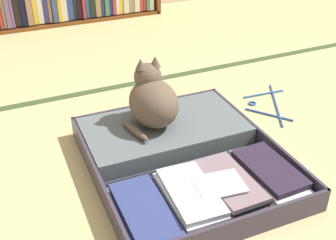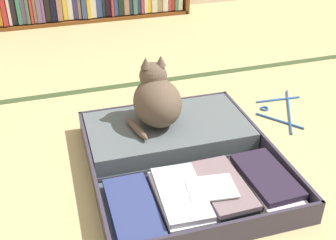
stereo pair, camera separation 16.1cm
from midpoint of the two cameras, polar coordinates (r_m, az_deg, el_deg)
name	(u,v)px [view 2 (the right image)]	position (r m, az deg, el deg)	size (l,w,h in m)	color
ground_plane	(225,206)	(1.54, 10.78, -11.44)	(10.00, 10.00, 0.00)	tan
tatami_border	(148,82)	(2.34, -0.74, 5.06)	(4.80, 0.05, 0.00)	#374A28
open_suitcase	(180,155)	(1.69, 4.40, -4.79)	(0.72, 0.83, 0.09)	#363142
black_cat	(156,99)	(1.74, 1.02, 2.73)	(0.24, 0.27, 0.28)	brown
clothes_hanger	(281,110)	(2.15, 17.03, 1.25)	(0.30, 0.38, 0.01)	#24519D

